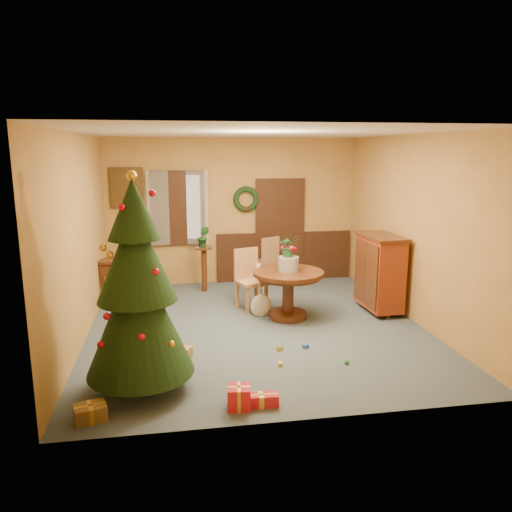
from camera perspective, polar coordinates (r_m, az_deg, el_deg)
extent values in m
plane|color=#384651|center=(7.74, 0.02, -8.06)|extent=(5.50, 5.50, 0.00)
plane|color=silver|center=(7.27, 0.02, 13.93)|extent=(5.50, 5.50, 0.00)
plane|color=olive|center=(10.06, -2.61, 5.12)|extent=(5.00, 0.00, 5.00)
plane|color=olive|center=(4.74, 5.61, -2.80)|extent=(5.00, 0.00, 5.00)
plane|color=olive|center=(7.38, -19.51, 1.91)|extent=(0.00, 5.50, 5.50)
plane|color=olive|center=(8.16, 17.62, 2.95)|extent=(0.00, 5.50, 5.50)
cube|color=black|center=(10.36, 3.24, -0.02)|extent=(2.80, 0.06, 1.00)
cube|color=black|center=(10.23, 2.74, 2.96)|extent=(1.00, 0.08, 2.10)
cube|color=white|center=(10.26, 2.70, 2.71)|extent=(0.80, 0.03, 1.90)
cube|color=black|center=(9.93, -8.93, 5.47)|extent=(1.05, 0.08, 1.45)
cube|color=white|center=(9.96, -8.93, 5.49)|extent=(0.88, 0.03, 1.25)
cube|color=white|center=(9.88, -11.13, 5.36)|extent=(0.42, 0.02, 1.45)
cube|color=white|center=(9.89, -6.71, 5.51)|extent=(0.42, 0.02, 1.45)
torus|color=black|center=(9.99, -1.14, 6.52)|extent=(0.51, 0.11, 0.51)
cube|color=#4C3819|center=(9.94, -14.53, 7.56)|extent=(0.62, 0.05, 0.78)
cube|color=gray|center=(9.97, -14.52, 7.57)|extent=(0.48, 0.02, 0.62)
cylinder|color=black|center=(7.93, 3.73, -1.97)|extent=(1.13, 1.13, 0.06)
cylinder|color=black|center=(7.94, 3.72, -2.39)|extent=(1.01, 1.01, 0.04)
cylinder|color=black|center=(8.02, 3.69, -4.48)|extent=(0.18, 0.18, 0.62)
cylinder|color=black|center=(8.12, 3.66, -6.73)|extent=(0.60, 0.60, 0.10)
cylinder|color=slate|center=(7.89, 3.74, -0.92)|extent=(0.32, 0.32, 0.24)
imported|color=#1E4C23|center=(7.83, 3.77, 1.20)|extent=(0.32, 0.28, 0.36)
cube|color=olive|center=(8.40, -0.50, -3.02)|extent=(0.57, 0.57, 0.05)
cube|color=olive|center=(8.51, -1.15, -0.85)|extent=(0.43, 0.19, 0.53)
cube|color=olive|center=(8.71, -0.02, -4.18)|extent=(0.06, 0.06, 0.46)
cube|color=olive|center=(8.54, -2.14, -4.51)|extent=(0.06, 0.06, 0.46)
cube|color=olive|center=(8.40, 1.17, -4.78)|extent=(0.06, 0.06, 0.46)
cube|color=olive|center=(8.24, -1.01, -5.13)|extent=(0.06, 0.06, 0.46)
cube|color=olive|center=(9.97, 0.92, -0.71)|extent=(0.59, 0.59, 0.05)
cube|color=olive|center=(9.77, 1.66, 0.68)|extent=(0.39, 0.25, 0.51)
cube|color=olive|center=(9.79, 0.80, -2.40)|extent=(0.06, 0.06, 0.44)
cube|color=olive|center=(10.01, 2.32, -2.08)|extent=(0.06, 0.06, 0.44)
cube|color=olive|center=(10.05, -0.48, -2.01)|extent=(0.06, 0.06, 0.44)
cube|color=olive|center=(10.27, 1.03, -1.72)|extent=(0.06, 0.06, 0.44)
cylinder|color=black|center=(9.57, -5.94, -1.60)|extent=(0.10, 0.10, 0.83)
cylinder|color=black|center=(9.47, -5.99, 0.91)|extent=(0.33, 0.33, 0.03)
imported|color=#19471E|center=(9.44, -6.02, 2.21)|extent=(0.26, 0.23, 0.41)
cylinder|color=#382111|center=(5.93, -12.91, -13.53)|extent=(0.15, 0.15, 0.26)
cone|color=black|center=(5.64, -13.28, -6.26)|extent=(1.19, 1.19, 1.41)
cone|color=black|center=(5.47, -13.61, 0.20)|extent=(0.86, 0.86, 1.03)
cone|color=black|center=(5.40, -13.86, 5.26)|extent=(0.56, 0.56, 0.65)
sphere|color=gold|center=(5.37, -14.05, 8.93)|extent=(0.11, 0.11, 0.11)
cube|color=black|center=(9.00, -14.65, -0.57)|extent=(0.95, 0.59, 0.05)
cube|color=black|center=(9.03, -14.60, -1.41)|extent=(0.89, 0.54, 0.19)
cube|color=black|center=(9.13, -16.85, -3.06)|extent=(0.11, 0.31, 0.72)
cube|color=black|center=(9.06, -12.17, -2.92)|extent=(0.11, 0.31, 0.72)
cube|color=#581D0A|center=(8.52, 13.95, -1.84)|extent=(0.51, 0.97, 1.18)
cube|color=black|center=(8.40, 14.16, 2.17)|extent=(0.57, 1.03, 0.05)
cylinder|color=black|center=(8.34, 14.83, -6.66)|extent=(0.07, 0.07, 0.09)
cylinder|color=black|center=(9.04, 12.75, -5.09)|extent=(0.07, 0.07, 0.09)
cube|color=brown|center=(5.49, -18.40, -16.63)|extent=(0.36, 0.30, 0.16)
cube|color=gold|center=(5.49, -18.40, -16.63)|extent=(0.31, 0.12, 0.17)
cube|color=gold|center=(5.49, -18.40, -16.63)|extent=(0.11, 0.23, 0.17)
cube|color=#A81620|center=(5.44, -1.96, -15.83)|extent=(0.26, 0.26, 0.24)
cube|color=gold|center=(5.44, -1.96, -15.83)|extent=(0.24, 0.06, 0.24)
cube|color=gold|center=(5.44, -1.96, -15.83)|extent=(0.06, 0.24, 0.24)
cube|color=brown|center=(6.67, -8.41, -10.95)|extent=(0.28, 0.31, 0.14)
cube|color=gold|center=(6.67, -8.41, -10.95)|extent=(0.16, 0.23, 0.14)
cube|color=gold|center=(6.67, -8.41, -10.95)|extent=(0.17, 0.12, 0.14)
cube|color=#A81620|center=(5.49, 0.57, -16.14)|extent=(0.37, 0.17, 0.13)
cube|color=gold|center=(5.49, 0.57, -16.14)|extent=(0.38, 0.04, 0.13)
cube|color=gold|center=(5.49, 0.57, -16.14)|extent=(0.06, 0.16, 0.13)
cube|color=#265CA5|center=(6.97, 5.69, -10.23)|extent=(0.09, 0.08, 0.05)
sphere|color=#258A34|center=(6.55, 10.32, -11.82)|extent=(0.06, 0.06, 0.06)
cube|color=gold|center=(6.41, 2.80, -12.24)|extent=(0.07, 0.09, 0.05)
sphere|color=#B70C25|center=(7.89, 3.25, -7.46)|extent=(0.06, 0.06, 0.06)
cube|color=gold|center=(6.86, 2.72, -10.57)|extent=(0.09, 0.07, 0.05)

